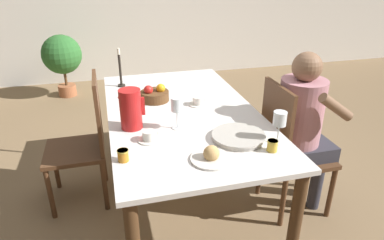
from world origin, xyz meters
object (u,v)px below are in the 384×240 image
Objects in this scene: red_pitcher at (131,109)px; fruit_bowl at (155,95)px; person_seated at (304,121)px; serving_tray at (239,137)px; chair_person_side at (288,148)px; chair_opposite at (85,140)px; teacup_across at (198,102)px; teacup_near_person at (149,137)px; bread_plate at (212,156)px; wine_glass_juice at (280,120)px; jam_jar_amber at (272,145)px; jam_jar_red at (123,155)px; wine_glass_water at (177,106)px; potted_plant at (62,57)px; candlestick_tall at (120,72)px.

red_pitcher is 1.19× the size of fruit_bowl.
person_seated is 3.69× the size of serving_tray.
serving_tray is (-0.46, -0.19, 0.25)m from chair_person_side.
teacup_across is at bearing -97.89° from chair_opposite.
teacup_near_person is 0.61× the size of bread_plate.
teacup_across is 0.43× the size of serving_tray.
bread_plate is (-0.42, -0.08, -0.12)m from wine_glass_juice.
fruit_bowl is at bearing 78.01° from teacup_near_person.
person_seated is at bearing 95.52° from chair_person_side.
jam_jar_amber is 1.00× the size of jam_jar_red.
wine_glass_juice is (0.51, -0.33, -0.01)m from wine_glass_water.
chair_person_side is 0.54m from wine_glass_juice.
potted_plant is at bearing 112.26° from serving_tray.
chair_person_side is at bearing 47.43° from jam_jar_amber.
teacup_across is at bearing 55.48° from wine_glass_water.
chair_person_side is at bearing -33.90° from teacup_across.
serving_tray is 3.27m from potted_plant.
wine_glass_water is 0.25× the size of potted_plant.
teacup_across is at bearing 47.39° from jam_jar_red.
teacup_near_person is at bearing -101.99° from fruit_bowl.
candlestick_tall reaches higher than bread_plate.
chair_person_side and chair_opposite have the same top height.
red_pitcher is at bearing 112.53° from teacup_near_person.
jam_jar_amber is (0.13, -0.18, 0.02)m from serving_tray.
chair_opposite is 15.11× the size of jam_jar_red.
bread_plate is at bearing -61.58° from chair_person_side.
chair_person_side is 3.04× the size of candlestick_tall.
bread_plate reaches higher than jam_jar_amber.
person_seated reaches higher than candlestick_tall.
potted_plant is at bearing 114.70° from wine_glass_juice.
teacup_across is at bearing -47.17° from candlestick_tall.
person_seated is at bearing 25.97° from bread_plate.
person_seated is 0.74m from teacup_across.
person_seated reaches higher than red_pitcher.
chair_person_side is at bearing -84.48° from person_seated.
teacup_across is at bearing 106.28° from jam_jar_amber.
wine_glass_water is at bearing -93.01° from chair_person_side.
wine_glass_juice reaches higher than fruit_bowl.
chair_opposite is 3.86× the size of red_pitcher.
chair_opposite is 2.37m from potted_plant.
chair_person_side is 3.86× the size of red_pitcher.
bread_plate is at bearing -46.13° from teacup_near_person.
fruit_bowl is at bearing 117.75° from serving_tray.
person_seated is at bearing -29.15° from fruit_bowl.
red_pitcher is 3.92× the size of jam_jar_red.
serving_tray is (0.09, -0.56, -0.01)m from teacup_across.
jam_jar_amber is (-0.33, -0.36, 0.27)m from chair_person_side.
wine_glass_water is at bearing -16.00° from red_pitcher.
fruit_bowl is 0.26× the size of potted_plant.
red_pitcher reaches higher than potted_plant.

